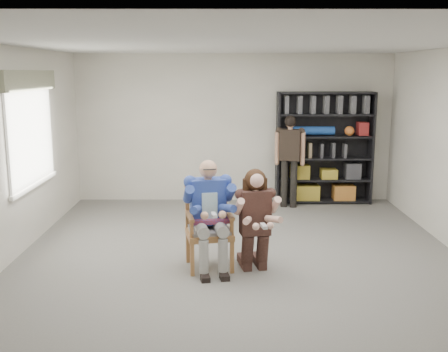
{
  "coord_description": "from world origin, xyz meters",
  "views": [
    {
      "loc": [
        -0.22,
        -6.48,
        2.46
      ],
      "look_at": [
        -0.2,
        0.6,
        1.05
      ],
      "focal_mm": 42.0,
      "sensor_mm": 36.0,
      "label": 1
    }
  ],
  "objects_px": {
    "seated_man": "(209,215)",
    "armchair": "(209,227)",
    "kneeling_woman": "(256,222)",
    "standing_man": "(289,162)",
    "bookshelf": "(324,148)"
  },
  "relations": [
    {
      "from": "standing_man",
      "to": "armchair",
      "type": "bearing_deg",
      "value": -102.94
    },
    {
      "from": "bookshelf",
      "to": "standing_man",
      "type": "distance_m",
      "value": 0.8
    },
    {
      "from": "seated_man",
      "to": "bookshelf",
      "type": "relative_size",
      "value": 0.67
    },
    {
      "from": "seated_man",
      "to": "standing_man",
      "type": "bearing_deg",
      "value": 55.31
    },
    {
      "from": "kneeling_woman",
      "to": "standing_man",
      "type": "bearing_deg",
      "value": 65.42
    },
    {
      "from": "armchair",
      "to": "standing_man",
      "type": "distance_m",
      "value": 3.38
    },
    {
      "from": "bookshelf",
      "to": "standing_man",
      "type": "bearing_deg",
      "value": -153.83
    },
    {
      "from": "bookshelf",
      "to": "armchair",
      "type": "bearing_deg",
      "value": -121.51
    },
    {
      "from": "standing_man",
      "to": "seated_man",
      "type": "bearing_deg",
      "value": -102.94
    },
    {
      "from": "seated_man",
      "to": "kneeling_woman",
      "type": "bearing_deg",
      "value": -21.93
    },
    {
      "from": "seated_man",
      "to": "armchair",
      "type": "bearing_deg",
      "value": 0.0
    },
    {
      "from": "bookshelf",
      "to": "seated_man",
      "type": "bearing_deg",
      "value": -121.51
    },
    {
      "from": "kneeling_woman",
      "to": "standing_man",
      "type": "xyz_separation_m",
      "value": [
        0.82,
        3.19,
        0.21
      ]
    },
    {
      "from": "armchair",
      "to": "kneeling_woman",
      "type": "height_order",
      "value": "kneeling_woman"
    },
    {
      "from": "bookshelf",
      "to": "kneeling_woman",
      "type": "bearing_deg",
      "value": -113.17
    }
  ]
}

